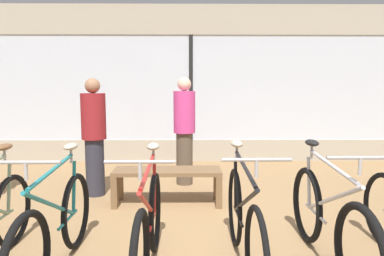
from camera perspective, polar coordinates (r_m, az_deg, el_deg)
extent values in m
plane|color=#99754C|center=(3.39, 0.34, -19.81)|extent=(24.00, 24.00, 0.00)
cube|color=#B2A893|center=(7.20, -0.18, -3.75)|extent=(12.00, 0.08, 0.45)
cube|color=silver|center=(7.09, -0.19, 6.65)|extent=(12.00, 0.04, 2.15)
cube|color=#B2A893|center=(7.23, -0.19, 17.62)|extent=(12.00, 0.08, 0.60)
cube|color=black|center=(7.06, -0.19, 6.65)|extent=(0.08, 0.02, 2.15)
torus|color=black|center=(3.80, -27.72, -12.03)|extent=(0.05, 0.69, 0.69)
cylinder|color=gray|center=(3.70, -28.20, -8.68)|extent=(0.03, 0.11, 0.49)
cylinder|color=gray|center=(3.61, -29.38, -13.07)|extent=(0.03, 0.45, 0.03)
cylinder|color=#B2B2B7|center=(3.60, -28.76, -4.05)|extent=(0.02, 0.02, 0.14)
ellipsoid|color=brown|center=(3.59, -28.83, -2.79)|extent=(0.11, 0.22, 0.06)
torus|color=black|center=(3.53, -18.73, -12.88)|extent=(0.05, 0.70, 0.70)
cylinder|color=#1E7A7F|center=(2.97, -22.21, -11.82)|extent=(0.03, 0.94, 0.51)
cylinder|color=#1E7A7F|center=(3.42, -19.09, -9.29)|extent=(0.03, 0.11, 0.49)
cylinder|color=#1E7A7F|center=(2.92, -22.22, -6.51)|extent=(0.03, 0.87, 0.10)
cylinder|color=#1E7A7F|center=(3.32, -19.97, -14.12)|extent=(0.03, 0.45, 0.03)
cylinder|color=#B2B2B7|center=(3.31, -19.50, -4.30)|extent=(0.02, 0.02, 0.14)
ellipsoid|color=#B2A893|center=(3.30, -19.55, -2.93)|extent=(0.11, 0.22, 0.06)
cylinder|color=#B2B2B7|center=(2.52, -25.94, -6.51)|extent=(0.02, 0.02, 0.12)
cylinder|color=#ADADB2|center=(2.50, -26.01, -5.17)|extent=(0.46, 0.02, 0.02)
torus|color=black|center=(3.31, -6.19, -13.66)|extent=(0.05, 0.73, 0.73)
cylinder|color=red|center=(2.73, -7.36, -12.75)|extent=(0.03, 0.92, 0.51)
cylinder|color=red|center=(3.20, -6.31, -9.87)|extent=(0.03, 0.11, 0.49)
cylinder|color=red|center=(2.68, -7.37, -6.98)|extent=(0.03, 0.84, 0.10)
cylinder|color=red|center=(3.10, -6.60, -15.06)|extent=(0.03, 0.44, 0.03)
cylinder|color=#B2B2B7|center=(3.08, -6.46, -4.54)|extent=(0.02, 0.02, 0.14)
ellipsoid|color=#B2A893|center=(3.07, -6.48, -3.07)|extent=(0.11, 0.22, 0.06)
cylinder|color=#B2B2B7|center=(2.26, -8.67, -7.10)|extent=(0.02, 0.02, 0.12)
cylinder|color=#ADADB2|center=(2.24, -8.69, -5.61)|extent=(0.46, 0.02, 0.02)
torus|color=black|center=(3.42, 7.14, -12.87)|extent=(0.04, 0.74, 0.74)
cylinder|color=black|center=(2.81, 8.79, -12.06)|extent=(0.03, 0.99, 0.51)
cylinder|color=black|center=(3.32, 7.29, -9.18)|extent=(0.03, 0.11, 0.49)
cylinder|color=black|center=(2.77, 8.79, -6.46)|extent=(0.03, 0.92, 0.10)
cylinder|color=black|center=(3.20, 7.73, -14.28)|extent=(0.03, 0.48, 0.03)
cylinder|color=#B2B2B7|center=(3.21, 7.46, -4.03)|extent=(0.02, 0.02, 0.14)
ellipsoid|color=#B2A893|center=(3.19, 7.48, -2.62)|extent=(0.11, 0.22, 0.06)
cylinder|color=#B2B2B7|center=(2.31, 10.69, -6.69)|extent=(0.02, 0.02, 0.12)
cylinder|color=#ADADB2|center=(2.30, 10.72, -5.23)|extent=(0.46, 0.02, 0.02)
torus|color=black|center=(3.65, 18.55, -11.98)|extent=(0.06, 0.73, 0.73)
torus|color=black|center=(2.75, 26.13, -18.58)|extent=(0.06, 0.73, 0.73)
cylinder|color=#BCBCC1|center=(3.07, 22.22, -10.92)|extent=(0.03, 0.99, 0.51)
cylinder|color=#BCBCC1|center=(3.54, 18.90, -8.49)|extent=(0.03, 0.11, 0.49)
cylinder|color=#BCBCC1|center=(3.03, 22.22, -5.78)|extent=(0.03, 0.92, 0.10)
cylinder|color=#BCBCC1|center=(3.44, 19.88, -13.19)|extent=(0.03, 0.48, 0.03)
cylinder|color=#B2B2B7|center=(3.44, 19.31, -3.66)|extent=(0.02, 0.02, 0.14)
ellipsoid|color=black|center=(3.43, 19.36, -2.34)|extent=(0.11, 0.22, 0.06)
cylinder|color=#B2B2B7|center=(2.61, 26.20, -5.77)|extent=(0.02, 0.02, 0.12)
cylinder|color=#ADADB2|center=(2.60, 26.26, -4.48)|extent=(0.46, 0.02, 0.02)
torus|color=black|center=(3.83, 29.34, -11.78)|extent=(0.05, 0.71, 0.71)
cube|color=brown|center=(4.51, -4.12, -7.18)|extent=(1.40, 0.44, 0.05)
cube|color=brown|center=(4.49, -12.83, -10.46)|extent=(0.08, 0.08, 0.41)
cube|color=brown|center=(4.41, 4.50, -10.64)|extent=(0.08, 0.08, 0.41)
cube|color=brown|center=(4.83, -11.92, -9.23)|extent=(0.08, 0.08, 0.41)
cube|color=brown|center=(4.75, 4.12, -9.36)|extent=(0.08, 0.08, 0.41)
cylinder|color=#2D2D38|center=(5.07, -15.85, -6.29)|extent=(0.27, 0.27, 0.81)
cylinder|color=maroon|center=(4.96, -16.11, 1.89)|extent=(0.36, 0.36, 0.64)
sphere|color=#9E7051|center=(4.95, -16.26, 6.79)|extent=(0.21, 0.21, 0.21)
cylinder|color=brown|center=(5.45, -1.26, -5.08)|extent=(0.28, 0.28, 0.82)
cylinder|color=#D13D84|center=(5.35, -1.28, 2.68)|extent=(0.37, 0.37, 0.65)
sphere|color=beige|center=(5.34, -1.29, 7.32)|extent=(0.21, 0.21, 0.21)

